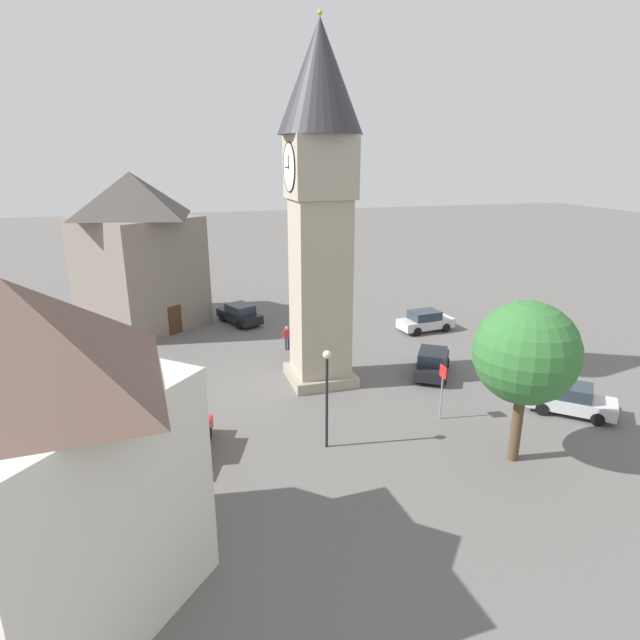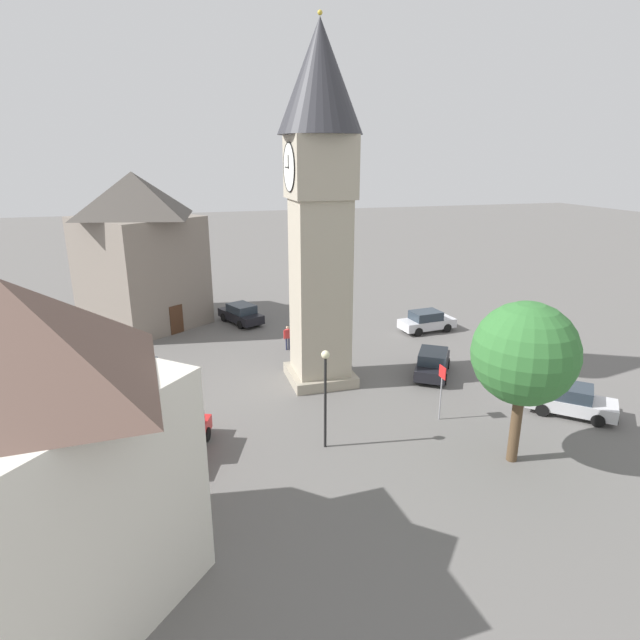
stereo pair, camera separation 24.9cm
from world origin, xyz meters
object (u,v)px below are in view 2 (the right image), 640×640
(car_blue_kerb, at_px, (427,321))
(car_red_corner, at_px, (241,314))
(road_sign, at_px, (442,384))
(car_green_alley, at_px, (433,363))
(building_terrace_right, at_px, (29,453))
(building_shop_left, at_px, (139,249))
(lamp_post, at_px, (325,383))
(pedestrian, at_px, (288,335))
(car_black_far, at_px, (138,377))
(car_white_side, at_px, (180,439))
(tree, at_px, (525,354))
(car_silver_kerb, at_px, (571,400))
(clock_tower, at_px, (320,183))

(car_blue_kerb, xyz_separation_m, car_red_corner, (5.71, 12.91, 0.00))
(road_sign, bearing_deg, car_green_alley, -24.20)
(building_terrace_right, relative_size, road_sign, 3.43)
(building_shop_left, xyz_separation_m, lamp_post, (-21.13, -8.18, -2.69))
(building_terrace_right, relative_size, lamp_post, 2.10)
(pedestrian, bearing_deg, car_black_far, 112.91)
(car_green_alley, relative_size, lamp_post, 0.96)
(lamp_post, xyz_separation_m, road_sign, (0.87, -6.10, -1.19))
(car_white_side, relative_size, building_shop_left, 0.39)
(tree, relative_size, road_sign, 2.48)
(pedestrian, bearing_deg, car_green_alley, -131.76)
(tree, bearing_deg, car_white_side, 72.19)
(building_terrace_right, xyz_separation_m, lamp_post, (5.90, -9.88, -1.80))
(car_white_side, bearing_deg, pedestrian, -32.87)
(pedestrian, relative_size, tree, 0.24)
(pedestrian, relative_size, lamp_post, 0.37)
(car_blue_kerb, height_order, building_shop_left, building_shop_left)
(lamp_post, bearing_deg, car_silver_kerb, -91.97)
(car_red_corner, bearing_deg, car_black_far, 146.32)
(clock_tower, relative_size, pedestrian, 11.18)
(clock_tower, bearing_deg, tree, -151.73)
(pedestrian, height_order, lamp_post, lamp_post)
(clock_tower, distance_m, car_green_alley, 12.22)
(car_green_alley, bearing_deg, car_black_far, 81.18)
(car_silver_kerb, distance_m, lamp_post, 12.83)
(pedestrian, distance_m, lamp_post, 12.61)
(clock_tower, xyz_separation_m, car_green_alley, (-1.16, -6.56, -10.25))
(car_blue_kerb, height_order, car_white_side, same)
(car_white_side, bearing_deg, building_terrace_right, 152.24)
(clock_tower, height_order, building_terrace_right, clock_tower)
(clock_tower, bearing_deg, car_silver_kerb, -124.75)
(car_white_side, height_order, car_green_alley, same)
(clock_tower, bearing_deg, pedestrian, 7.49)
(car_green_alley, xyz_separation_m, lamp_post, (-5.90, 8.36, 2.33))
(car_black_far, bearing_deg, tree, -126.98)
(lamp_post, bearing_deg, car_white_side, 79.56)
(tree, relative_size, building_terrace_right, 0.72)
(clock_tower, height_order, pedestrian, clock_tower)
(tree, xyz_separation_m, building_terrace_right, (-2.71, 17.19, 0.08))
(car_white_side, xyz_separation_m, lamp_post, (-1.14, -6.17, 2.33))
(car_black_far, xyz_separation_m, tree, (-11.66, -15.49, 4.06))
(tree, bearing_deg, building_shop_left, 32.49)
(car_black_far, xyz_separation_m, pedestrian, (3.92, -9.27, 0.25))
(clock_tower, xyz_separation_m, car_silver_kerb, (-7.50, -10.81, -10.25))
(car_green_alley, xyz_separation_m, building_shop_left, (15.23, 16.54, 5.02))
(clock_tower, height_order, car_white_side, clock_tower)
(car_white_side, bearing_deg, car_black_far, 15.30)
(lamp_post, relative_size, road_sign, 1.63)
(clock_tower, distance_m, building_terrace_right, 18.49)
(car_red_corner, distance_m, lamp_post, 19.26)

